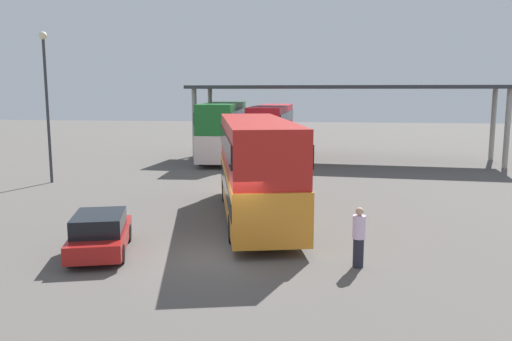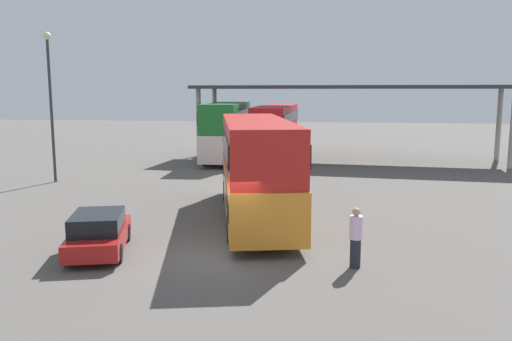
{
  "view_description": "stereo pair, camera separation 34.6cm",
  "coord_description": "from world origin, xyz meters",
  "px_view_note": "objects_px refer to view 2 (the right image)",
  "views": [
    {
      "loc": [
        2.91,
        -15.91,
        5.27
      ],
      "look_at": [
        0.38,
        4.86,
        2.0
      ],
      "focal_mm": 36.3,
      "sensor_mm": 36.0,
      "label": 1
    },
    {
      "loc": [
        3.25,
        -15.86,
        5.27
      ],
      "look_at": [
        0.38,
        4.86,
        2.0
      ],
      "focal_mm": 36.3,
      "sensor_mm": 36.0,
      "label": 2
    }
  ],
  "objects_px": {
    "double_decker_main": "(256,165)",
    "double_decker_near_canopy": "(227,129)",
    "lamppost_tall": "(50,90)",
    "pedestrian_waiting": "(356,238)",
    "double_decker_mid_row": "(276,129)",
    "parked_hatchback": "(99,233)"
  },
  "relations": [
    {
      "from": "double_decker_main",
      "to": "pedestrian_waiting",
      "type": "height_order",
      "value": "double_decker_main"
    },
    {
      "from": "parked_hatchback",
      "to": "double_decker_near_canopy",
      "type": "distance_m",
      "value": 23.28
    },
    {
      "from": "double_decker_main",
      "to": "double_decker_near_canopy",
      "type": "height_order",
      "value": "double_decker_near_canopy"
    },
    {
      "from": "parked_hatchback",
      "to": "lamppost_tall",
      "type": "bearing_deg",
      "value": 18.4
    },
    {
      "from": "double_decker_main",
      "to": "double_decker_mid_row",
      "type": "relative_size",
      "value": 1.0
    },
    {
      "from": "double_decker_near_canopy",
      "to": "parked_hatchback",
      "type": "bearing_deg",
      "value": 177.9
    },
    {
      "from": "double_decker_near_canopy",
      "to": "double_decker_mid_row",
      "type": "distance_m",
      "value": 4.15
    },
    {
      "from": "double_decker_main",
      "to": "parked_hatchback",
      "type": "distance_m",
      "value": 7.08
    },
    {
      "from": "double_decker_main",
      "to": "double_decker_near_canopy",
      "type": "relative_size",
      "value": 1.03
    },
    {
      "from": "double_decker_main",
      "to": "double_decker_mid_row",
      "type": "height_order",
      "value": "double_decker_main"
    },
    {
      "from": "double_decker_near_canopy",
      "to": "double_decker_mid_row",
      "type": "bearing_deg",
      "value": -59.82
    },
    {
      "from": "double_decker_near_canopy",
      "to": "double_decker_mid_row",
      "type": "relative_size",
      "value": 0.97
    },
    {
      "from": "parked_hatchback",
      "to": "lamppost_tall",
      "type": "distance_m",
      "value": 15.38
    },
    {
      "from": "double_decker_mid_row",
      "to": "lamppost_tall",
      "type": "xyz_separation_m",
      "value": [
        -11.47,
        -13.31,
        3.04
      ]
    },
    {
      "from": "double_decker_near_canopy",
      "to": "lamppost_tall",
      "type": "bearing_deg",
      "value": 141.45
    },
    {
      "from": "double_decker_near_canopy",
      "to": "pedestrian_waiting",
      "type": "height_order",
      "value": "double_decker_near_canopy"
    },
    {
      "from": "double_decker_mid_row",
      "to": "double_decker_main",
      "type": "bearing_deg",
      "value": -174.93
    },
    {
      "from": "lamppost_tall",
      "to": "pedestrian_waiting",
      "type": "xyz_separation_m",
      "value": [
        16.45,
        -12.47,
        -4.34
      ]
    },
    {
      "from": "double_decker_main",
      "to": "double_decker_near_canopy",
      "type": "xyz_separation_m",
      "value": [
        -4.69,
        17.93,
        0.11
      ]
    },
    {
      "from": "double_decker_main",
      "to": "pedestrian_waiting",
      "type": "bearing_deg",
      "value": -158.55
    },
    {
      "from": "parked_hatchback",
      "to": "pedestrian_waiting",
      "type": "height_order",
      "value": "pedestrian_waiting"
    },
    {
      "from": "double_decker_mid_row",
      "to": "pedestrian_waiting",
      "type": "xyz_separation_m",
      "value": [
        4.98,
        -25.79,
        -1.3
      ]
    }
  ]
}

